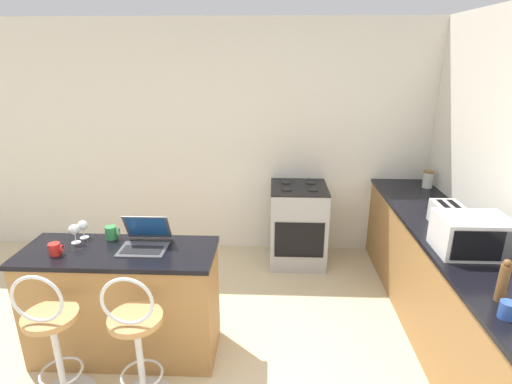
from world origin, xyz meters
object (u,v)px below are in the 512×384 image
at_px(stove_range, 298,224).
at_px(wine_glass_tall, 83,226).
at_px(toaster, 447,215).
at_px(mug_red, 55,249).
at_px(microwave, 472,235).
at_px(storage_jar, 428,179).
at_px(mug_blue, 508,310).
at_px(laptop, 145,239).
at_px(pepper_mill, 503,281).
at_px(bar_stool_near, 54,343).
at_px(mug_green, 111,233).
at_px(wine_glass_short, 74,230).
at_px(bar_stool_far, 137,345).

distance_m(stove_range, wine_glass_tall, 2.26).
height_order(toaster, mug_red, toaster).
height_order(microwave, storage_jar, microwave).
xyz_separation_m(toaster, mug_blue, (-0.17, -1.24, -0.05)).
bearing_deg(toaster, laptop, -168.29).
bearing_deg(pepper_mill, mug_red, 171.29).
distance_m(bar_stool_near, pepper_mill, 2.74).
distance_m(toaster, mug_blue, 1.25).
distance_m(mug_red, mug_green, 0.40).
distance_m(pepper_mill, wine_glass_short, 2.84).
relative_size(bar_stool_near, wine_glass_short, 6.86).
relative_size(laptop, wine_glass_short, 2.27).
bearing_deg(bar_stool_far, mug_red, 148.45).
xyz_separation_m(bar_stool_far, laptop, (-0.09, 0.57, 0.47)).
bearing_deg(pepper_mill, storage_jar, 80.87).
distance_m(stove_range, pepper_mill, 2.36).
bearing_deg(pepper_mill, wine_glass_tall, 165.53).
height_order(storage_jar, wine_glass_tall, storage_jar).
bearing_deg(stove_range, wine_glass_short, -140.85).
height_order(bar_stool_far, wine_glass_short, wine_glass_short).
bearing_deg(mug_green, mug_blue, -19.29).
bearing_deg(microwave, stove_range, 127.65).
bearing_deg(wine_glass_tall, mug_blue, -17.88).
relative_size(pepper_mill, mug_green, 2.53).
xyz_separation_m(bar_stool_near, stove_range, (1.67, 2.04, -0.03)).
relative_size(mug_blue, mug_green, 0.96).
xyz_separation_m(pepper_mill, mug_red, (-2.83, 0.43, -0.08)).
bearing_deg(mug_green, bar_stool_far, -61.02).
xyz_separation_m(pepper_mill, mug_blue, (-0.05, -0.16, -0.08)).
height_order(toaster, wine_glass_short, toaster).
height_order(bar_stool_near, microwave, microwave).
relative_size(wine_glass_short, mug_red, 1.49).
xyz_separation_m(storage_jar, wine_glass_tall, (-3.09, -1.37, 0.01)).
bearing_deg(storage_jar, bar_stool_near, -145.67).
bearing_deg(stove_range, mug_red, -138.15).
bearing_deg(mug_blue, laptop, 161.11).
bearing_deg(wine_glass_short, bar_stool_near, -82.12).
height_order(bar_stool_far, stove_range, bar_stool_far).
xyz_separation_m(storage_jar, mug_red, (-3.16, -1.65, -0.05)).
bearing_deg(mug_green, pepper_mill, -15.61).
bearing_deg(stove_range, microwave, -52.35).
height_order(microwave, wine_glass_short, microwave).
relative_size(laptop, stove_range, 0.38).
bearing_deg(microwave, wine_glass_short, 179.47).
bearing_deg(wine_glass_short, stove_range, 39.15).
xyz_separation_m(laptop, mug_green, (-0.30, 0.12, -0.01)).
height_order(mug_blue, mug_green, mug_green).
xyz_separation_m(bar_stool_far, mug_green, (-0.38, 0.69, 0.46)).
height_order(stove_range, storage_jar, storage_jar).
bearing_deg(mug_red, mug_blue, -12.09).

